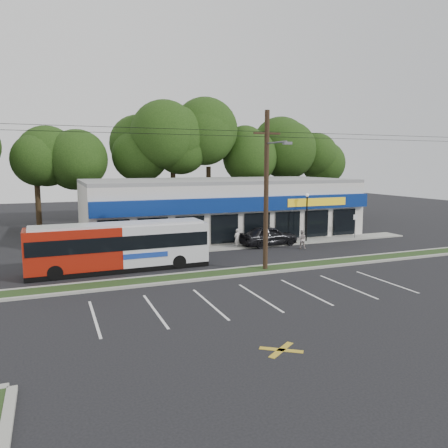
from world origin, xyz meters
TOP-DOWN VIEW (x-y plane):
  - ground at (0.00, 0.00)m, footprint 120.00×120.00m
  - grass_strip at (0.00, 1.00)m, footprint 40.00×1.60m
  - curb_south at (0.00, 0.15)m, footprint 40.00×0.25m
  - curb_north at (0.00, 1.85)m, footprint 40.00×0.25m
  - sidewalk at (5.00, 9.00)m, footprint 32.00×2.20m
  - strip_mall at (5.50, 15.91)m, footprint 25.00×12.55m
  - utility_pole at (2.83, 0.93)m, footprint 50.00×2.77m
  - lamp_post at (11.00, 8.80)m, footprint 0.30×0.30m
  - sign_post at (16.00, 8.57)m, footprint 0.45×0.10m
  - tree_line at (4.00, 26.00)m, footprint 46.76×6.76m
  - metrobus at (-5.57, 4.50)m, footprint 11.32×2.58m
  - car_dark at (7.15, 8.50)m, footprint 5.13×2.50m
  - pedestrian_a at (4.29, 8.50)m, footprint 0.69×0.60m
  - pedestrian_b at (9.00, 6.34)m, footprint 0.92×0.84m

SIDE VIEW (x-z plane):
  - ground at x=0.00m, z-range 0.00..0.00m
  - sidewalk at x=5.00m, z-range 0.00..0.10m
  - grass_strip at x=0.00m, z-range 0.00..0.12m
  - curb_south at x=0.00m, z-range 0.00..0.14m
  - curb_north at x=0.00m, z-range 0.00..0.14m
  - pedestrian_b at x=9.00m, z-range 0.00..1.52m
  - pedestrian_a at x=4.29m, z-range 0.00..1.58m
  - car_dark at x=7.15m, z-range 0.00..1.69m
  - sign_post at x=16.00m, z-range 0.44..2.67m
  - metrobus at x=-5.57m, z-range 0.09..3.12m
  - strip_mall at x=5.50m, z-range 0.00..5.30m
  - lamp_post at x=11.00m, z-range 0.55..4.80m
  - utility_pole at x=2.83m, z-range 0.41..10.41m
  - tree_line at x=4.00m, z-range 2.50..14.33m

